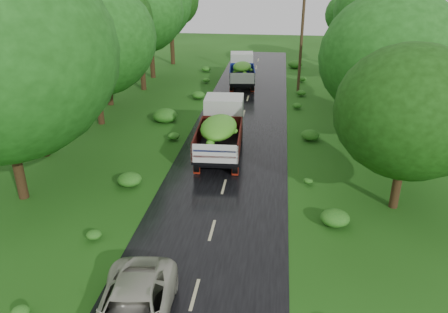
% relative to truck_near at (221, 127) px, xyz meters
% --- Properties ---
extents(ground, '(120.00, 120.00, 0.00)m').
position_rel_truck_near_xyz_m(ground, '(0.72, -12.40, -1.63)').
color(ground, '#18420E').
rests_on(ground, ground).
extents(road, '(6.50, 80.00, 0.02)m').
position_rel_truck_near_xyz_m(road, '(0.72, -7.40, -1.62)').
color(road, black).
rests_on(road, ground).
extents(road_lines, '(0.12, 69.60, 0.00)m').
position_rel_truck_near_xyz_m(road_lines, '(0.72, -6.40, -1.61)').
color(road_lines, '#BFB78C').
rests_on(road_lines, road).
extents(truck_near, '(2.69, 6.94, 2.88)m').
position_rel_truck_near_xyz_m(truck_near, '(0.00, 0.00, 0.00)').
color(truck_near, black).
rests_on(truck_near, ground).
extents(truck_far, '(2.78, 6.37, 2.60)m').
position_rel_truck_near_xyz_m(truck_far, '(-0.22, 16.28, -0.16)').
color(truck_far, black).
rests_on(truck_far, ground).
extents(car, '(2.88, 5.28, 1.40)m').
position_rel_truck_near_xyz_m(car, '(-0.85, -14.22, -0.91)').
color(car, '#B8B6A4').
rests_on(car, road).
extents(utility_pole, '(1.57, 0.25, 8.93)m').
position_rel_truck_near_xyz_m(utility_pole, '(4.97, 14.17, 2.97)').
color(utility_pole, '#382616').
rests_on(utility_pole, ground).
extents(trees_left, '(5.63, 34.99, 9.07)m').
position_rel_truck_near_xyz_m(trees_left, '(-9.28, 6.90, 4.98)').
color(trees_left, black).
rests_on(trees_left, ground).
extents(trees_right, '(6.11, 33.18, 8.50)m').
position_rel_truck_near_xyz_m(trees_right, '(9.89, 8.13, 3.85)').
color(trees_right, black).
rests_on(trees_right, ground).
extents(shrubs, '(11.90, 44.00, 0.70)m').
position_rel_truck_near_xyz_m(shrubs, '(0.72, 1.60, -1.28)').
color(shrubs, '#18661B').
rests_on(shrubs, ground).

